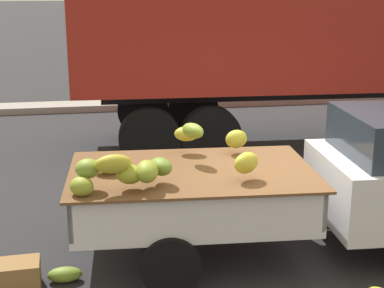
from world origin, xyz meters
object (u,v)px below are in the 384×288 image
(pickup_truck, at_px, (353,181))
(fallen_banana_bunch_near_tailgate, at_px, (65,275))
(produce_crate, at_px, (15,276))
(semi_trailer, at_px, (380,16))

(pickup_truck, bearing_deg, fallen_banana_bunch_near_tailgate, -172.71)
(pickup_truck, bearing_deg, produce_crate, -171.91)
(semi_trailer, distance_m, produce_crate, 8.52)
(pickup_truck, height_order, semi_trailer, semi_trailer)
(fallen_banana_bunch_near_tailgate, relative_size, produce_crate, 0.72)
(fallen_banana_bunch_near_tailgate, height_order, produce_crate, produce_crate)
(pickup_truck, distance_m, semi_trailer, 5.58)
(semi_trailer, relative_size, fallen_banana_bunch_near_tailgate, 32.13)
(semi_trailer, bearing_deg, pickup_truck, -116.82)
(semi_trailer, height_order, produce_crate, semi_trailer)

